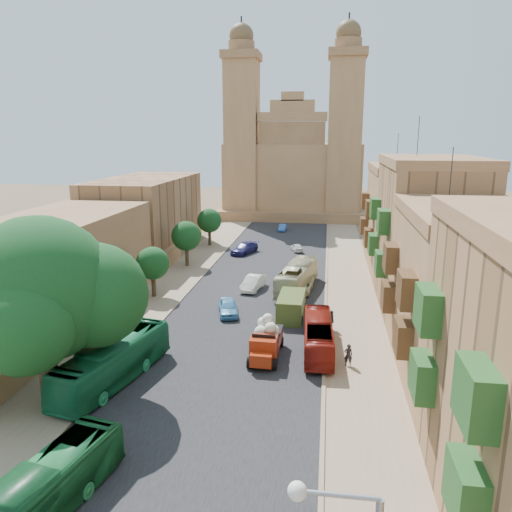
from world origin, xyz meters
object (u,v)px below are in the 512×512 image
(car_blue_b, at_px, (283,228))
(ficus_tree, at_px, (42,294))
(street_tree_b, at_px, (153,264))
(bus_cream_east, at_px, (297,277))
(church, at_px, (294,167))
(pedestrian_a, at_px, (348,355))
(car_white_a, at_px, (253,283))
(olive_pickup, at_px, (291,307))
(car_dkblue, at_px, (244,248))
(car_cream, at_px, (302,287))
(bus_green_south, at_px, (39,495))
(pedestrian_c, at_px, (332,320))
(street_tree_a, at_px, (98,309))
(car_white_b, at_px, (297,248))
(bus_green_north, at_px, (113,362))
(street_tree_c, at_px, (186,236))
(red_truck, at_px, (266,340))
(bus_red_east, at_px, (318,336))
(car_blue_a, at_px, (228,307))
(street_tree_d, at_px, (209,221))

(car_blue_b, bearing_deg, ficus_tree, -97.06)
(street_tree_b, xyz_separation_m, bus_cream_east, (14.00, 4.01, -1.95))
(church, bearing_deg, street_tree_b, -100.38)
(pedestrian_a, bearing_deg, car_white_a, -66.49)
(olive_pickup, distance_m, bus_cream_east, 8.02)
(car_dkblue, bearing_deg, car_cream, -39.43)
(bus_green_south, bearing_deg, pedestrian_c, 74.10)
(street_tree_a, relative_size, car_white_b, 1.36)
(car_cream, bearing_deg, bus_green_north, 67.70)
(street_tree_c, bearing_deg, ficus_tree, -88.93)
(street_tree_b, height_order, pedestrian_c, street_tree_b)
(car_cream, xyz_separation_m, car_dkblue, (-8.70, 16.05, 0.14))
(red_truck, bearing_deg, bus_cream_east, 85.78)
(bus_red_east, relative_size, pedestrian_c, 5.08)
(street_tree_a, xyz_separation_m, car_blue_a, (8.35, 7.91, -2.21))
(church, height_order, bus_cream_east, church)
(bus_cream_east, height_order, car_blue_a, bus_cream_east)
(street_tree_a, height_order, bus_green_south, street_tree_a)
(bus_red_east, distance_m, car_blue_a, 10.53)
(bus_red_east, bearing_deg, red_truck, 20.70)
(ficus_tree, bearing_deg, pedestrian_a, 21.45)
(street_tree_b, height_order, pedestrian_a, street_tree_b)
(car_cream, bearing_deg, red_truck, 89.13)
(street_tree_b, distance_m, car_dkblue, 20.56)
(street_tree_a, bearing_deg, ficus_tree, -85.70)
(ficus_tree, relative_size, pedestrian_c, 6.64)
(street_tree_d, bearing_deg, street_tree_c, -90.00)
(car_dkblue, bearing_deg, ficus_tree, -75.49)
(street_tree_a, height_order, red_truck, street_tree_a)
(ficus_tree, xyz_separation_m, olive_pickup, (13.40, 15.99, -5.67))
(car_cream, bearing_deg, olive_pickup, 91.15)
(car_white_b, bearing_deg, street_tree_b, 42.09)
(street_tree_c, bearing_deg, bus_red_east, -54.03)
(street_tree_d, xyz_separation_m, pedestrian_a, (18.63, -36.91, -2.80))
(bus_cream_east, xyz_separation_m, car_dkblue, (-8.12, 15.52, -0.69))
(bus_green_south, relative_size, car_white_a, 2.06)
(bus_green_north, height_order, car_dkblue, bus_green_north)
(church, xyz_separation_m, bus_green_south, (-4.50, -83.97, -8.26))
(car_cream, height_order, car_dkblue, car_dkblue)
(street_tree_c, bearing_deg, car_white_a, -41.65)
(car_blue_a, bearing_deg, bus_red_east, -53.90)
(car_dkblue, bearing_deg, pedestrian_c, -43.80)
(street_tree_d, relative_size, bus_cream_east, 0.53)
(street_tree_c, distance_m, street_tree_d, 12.00)
(car_blue_a, distance_m, car_cream, 9.80)
(bus_green_north, relative_size, car_blue_a, 2.55)
(street_tree_b, distance_m, car_white_a, 10.46)
(car_blue_a, bearing_deg, street_tree_b, 139.20)
(red_truck, xyz_separation_m, car_white_a, (-3.33, 15.91, -0.61))
(olive_pickup, bearing_deg, red_truck, -98.23)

